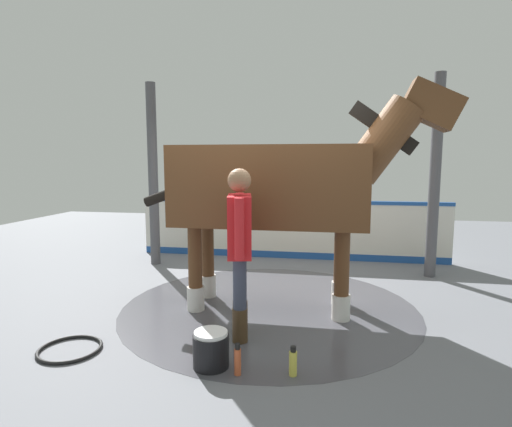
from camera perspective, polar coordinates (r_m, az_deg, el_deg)
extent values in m
cube|color=slate|center=(5.09, 0.47, -12.66)|extent=(16.00, 16.00, 0.02)
cylinder|color=#4C4C54|center=(5.01, 1.84, -12.87)|extent=(3.48, 3.48, 0.00)
cube|color=silver|center=(7.33, 4.72, -2.42)|extent=(0.06, 5.46, 0.99)
cube|color=#1E4C99|center=(7.26, 4.77, 1.67)|extent=(0.09, 5.46, 0.06)
cube|color=#1E4C99|center=(7.41, 4.69, -5.73)|extent=(0.07, 5.46, 0.12)
cylinder|color=#4C4C51|center=(6.57, 23.66, 4.66)|extent=(0.16, 0.16, 2.99)
cylinder|color=#4C4C51|center=(7.01, -14.15, 5.18)|extent=(0.16, 0.16, 2.99)
cube|color=brown|center=(4.71, 1.92, 3.93)|extent=(0.90, 2.18, 0.90)
cylinder|color=brown|center=(5.05, 11.70, -6.91)|extent=(0.16, 0.16, 1.00)
cylinder|color=silver|center=(5.15, 11.59, -10.80)|extent=(0.20, 0.20, 0.28)
cylinder|color=brown|center=(4.57, 11.86, -8.42)|extent=(0.16, 0.16, 1.00)
cylinder|color=silver|center=(4.68, 11.74, -12.67)|extent=(0.20, 0.20, 0.28)
cylinder|color=brown|center=(5.27, -6.75, -6.22)|extent=(0.16, 0.16, 1.00)
cylinder|color=silver|center=(5.36, -6.70, -9.97)|extent=(0.20, 0.20, 0.28)
cylinder|color=brown|center=(4.81, -8.47, -7.56)|extent=(0.16, 0.16, 1.00)
cylinder|color=silver|center=(4.91, -8.39, -11.62)|extent=(0.20, 0.20, 0.28)
cylinder|color=brown|center=(4.69, 17.28, 9.68)|extent=(0.41, 0.84, 0.96)
cube|color=black|center=(4.70, 17.35, 11.32)|extent=(0.06, 0.75, 0.59)
cube|color=brown|center=(4.80, 23.24, 13.71)|extent=(0.28, 0.65, 0.56)
cylinder|color=black|center=(5.02, -11.68, 2.85)|extent=(0.12, 0.70, 0.35)
cylinder|color=#47331E|center=(4.07, -2.25, -15.28)|extent=(0.15, 0.15, 0.33)
cylinder|color=#383D51|center=(3.93, -2.28, -9.72)|extent=(0.13, 0.13, 0.49)
cylinder|color=#47331E|center=(4.27, -2.22, -14.16)|extent=(0.15, 0.15, 0.33)
cylinder|color=#383D51|center=(4.14, -2.25, -8.85)|extent=(0.13, 0.13, 0.49)
cube|color=red|center=(3.92, -2.30, -1.69)|extent=(0.52, 0.31, 0.58)
cylinder|color=red|center=(3.63, -2.35, -2.18)|extent=(0.09, 0.09, 0.55)
cylinder|color=red|center=(4.20, -2.26, -0.88)|extent=(0.09, 0.09, 0.55)
sphere|color=#936B4C|center=(3.87, -2.33, 4.66)|extent=(0.22, 0.22, 0.22)
cylinder|color=black|center=(3.66, -6.29, -18.48)|extent=(0.31, 0.31, 0.28)
cylinder|color=white|center=(3.59, -6.33, -16.25)|extent=(0.28, 0.28, 0.03)
cylinder|color=#D8CC4C|center=(3.53, 5.18, -20.12)|extent=(0.07, 0.07, 0.20)
cylinder|color=black|center=(3.48, 5.21, -18.30)|extent=(0.05, 0.05, 0.04)
cylinder|color=#CC5933|center=(3.53, -2.58, -19.98)|extent=(0.06, 0.06, 0.22)
cylinder|color=black|center=(3.47, -2.59, -18.02)|extent=(0.04, 0.04, 0.05)
torus|color=black|center=(4.30, -24.50, -16.79)|extent=(0.57, 0.57, 0.03)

